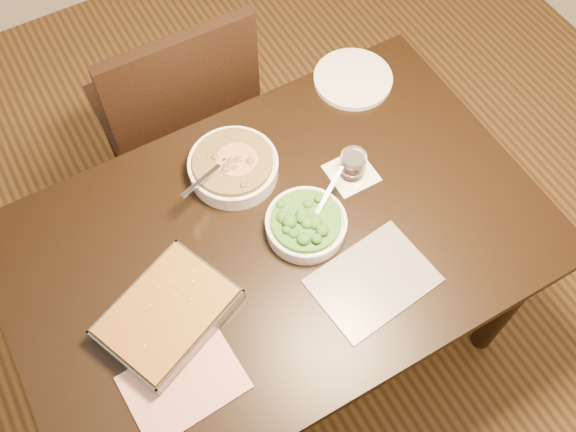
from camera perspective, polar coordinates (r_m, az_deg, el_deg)
The scene contains 11 objects.
ground at distance 2.36m, azimuth -0.66°, elevation -10.57°, with size 4.00×4.00×0.00m, color #3F2612.
table at distance 1.76m, azimuth -0.88°, elevation -3.43°, with size 1.40×0.90×0.75m.
magazine_a at distance 1.55m, azimuth -9.25°, elevation -14.39°, with size 0.26×0.19×0.01m, color #B33333.
magazine_b at distance 1.63m, azimuth 7.58°, elevation -5.70°, with size 0.30×0.21×0.01m, color #24242B.
coaster at distance 1.79m, azimuth 5.65°, elevation 3.81°, with size 0.12×0.12×0.00m, color white.
stew_bowl at distance 1.76m, azimuth -4.88°, elevation 4.44°, with size 0.26×0.25×0.09m.
broccoli_bowl at distance 1.66m, azimuth 1.62°, elevation -0.70°, with size 0.23×0.21×0.08m.
baking_dish at distance 1.58m, azimuth -10.62°, elevation -8.56°, with size 0.37×0.33×0.06m.
wine_tumbler at distance 1.75m, azimuth 5.77°, elevation 4.60°, with size 0.07×0.07×0.08m.
dinner_plate at distance 1.99m, azimuth 5.79°, elevation 12.03°, with size 0.24×0.24×0.02m, color silver.
chair_far at distance 2.18m, azimuth -9.69°, elevation 8.95°, with size 0.47×0.47×1.00m.
Camera 1 is at (-0.37, -0.70, 2.23)m, focal length 40.00 mm.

